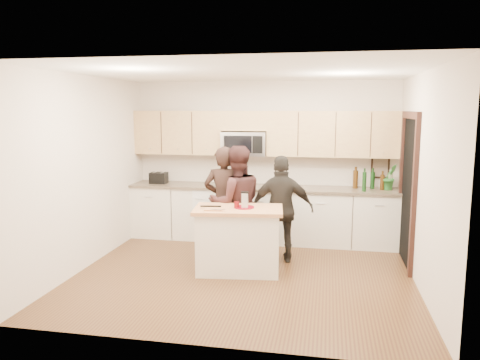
% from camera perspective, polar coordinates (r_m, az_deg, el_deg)
% --- Properties ---
extents(floor, '(4.50, 4.50, 0.00)m').
position_cam_1_polar(floor, '(6.52, 0.43, -11.38)').
color(floor, brown).
rests_on(floor, ground).
extents(room_shell, '(4.52, 4.02, 2.71)m').
position_cam_1_polar(room_shell, '(6.14, 0.45, 3.95)').
color(room_shell, beige).
rests_on(room_shell, ground).
extents(back_cabinetry, '(4.50, 0.66, 0.94)m').
position_cam_1_polar(back_cabinetry, '(7.99, 2.61, -4.09)').
color(back_cabinetry, silver).
rests_on(back_cabinetry, ground).
extents(upper_cabinetry, '(4.50, 0.33, 0.75)m').
position_cam_1_polar(upper_cabinetry, '(7.94, 3.07, 5.83)').
color(upper_cabinetry, tan).
rests_on(upper_cabinetry, ground).
extents(microwave, '(0.76, 0.41, 0.40)m').
position_cam_1_polar(microwave, '(7.97, 0.57, 4.46)').
color(microwave, silver).
rests_on(microwave, ground).
extents(doorway, '(0.06, 1.25, 2.20)m').
position_cam_1_polar(doorway, '(7.10, 19.82, -0.58)').
color(doorway, black).
rests_on(doorway, ground).
extents(framed_picture, '(0.30, 0.03, 0.38)m').
position_cam_1_polar(framed_picture, '(8.11, 16.73, 1.54)').
color(framed_picture, black).
rests_on(framed_picture, ground).
extents(dish_towel, '(0.34, 0.60, 0.48)m').
position_cam_1_polar(dish_towel, '(7.93, -4.38, -1.77)').
color(dish_towel, white).
rests_on(dish_towel, ground).
extents(island, '(1.27, 0.83, 0.90)m').
position_cam_1_polar(island, '(6.48, -0.20, -7.27)').
color(island, silver).
rests_on(island, ground).
extents(red_plate, '(0.28, 0.28, 0.02)m').
position_cam_1_polar(red_plate, '(6.38, 0.50, -3.33)').
color(red_plate, maroon).
rests_on(red_plate, island).
extents(box_grater, '(0.10, 0.06, 0.22)m').
position_cam_1_polar(box_grater, '(6.30, 0.60, -2.39)').
color(box_grater, silver).
rests_on(box_grater, red_plate).
extents(drink_glass, '(0.07, 0.07, 0.09)m').
position_cam_1_polar(drink_glass, '(6.35, -0.40, -3.07)').
color(drink_glass, '#650B0D').
rests_on(drink_glass, island).
extents(cutting_board, '(0.26, 0.21, 0.02)m').
position_cam_1_polar(cutting_board, '(6.26, -3.23, -3.58)').
color(cutting_board, tan).
rests_on(cutting_board, island).
extents(tongs, '(0.29, 0.07, 0.02)m').
position_cam_1_polar(tongs, '(6.36, -3.58, -3.21)').
color(tongs, black).
rests_on(tongs, cutting_board).
extents(knife, '(0.20, 0.05, 0.01)m').
position_cam_1_polar(knife, '(6.17, -2.65, -3.63)').
color(knife, silver).
rests_on(knife, cutting_board).
extents(toaster, '(0.29, 0.21, 0.20)m').
position_cam_1_polar(toaster, '(8.32, -9.88, 0.26)').
color(toaster, black).
rests_on(toaster, back_cabinetry).
extents(bottle_cluster, '(0.63, 0.36, 0.37)m').
position_cam_1_polar(bottle_cluster, '(7.87, 15.75, 0.13)').
color(bottle_cluster, '#3B230A').
rests_on(bottle_cluster, back_cabinetry).
extents(orchid, '(0.29, 0.27, 0.42)m').
position_cam_1_polar(orchid, '(7.88, 17.81, 0.34)').
color(orchid, '#2B6D2C').
rests_on(orchid, back_cabinetry).
extents(woman_left, '(0.64, 0.44, 1.69)m').
position_cam_1_polar(woman_left, '(7.06, -1.95, -2.70)').
color(woman_left, black).
rests_on(woman_left, ground).
extents(woman_center, '(1.01, 0.92, 1.70)m').
position_cam_1_polar(woman_center, '(6.94, -0.46, -2.83)').
color(woman_center, '#331A19').
rests_on(woman_center, ground).
extents(woman_right, '(0.96, 0.50, 1.57)m').
position_cam_1_polar(woman_right, '(6.86, 5.12, -3.56)').
color(woman_right, black).
rests_on(woman_right, ground).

